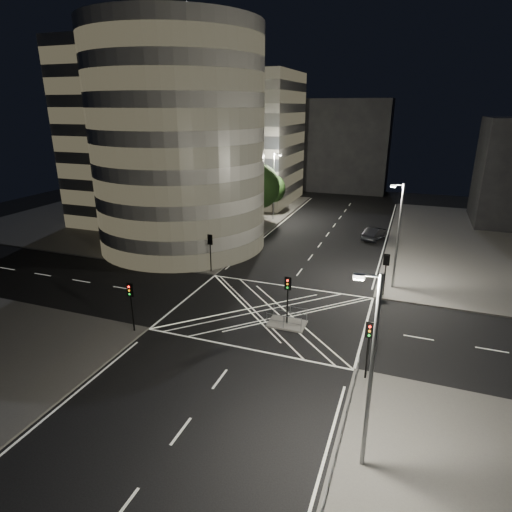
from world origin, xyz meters
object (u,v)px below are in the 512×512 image
at_px(traffic_signal_nl, 131,298).
at_px(street_lamp_right_near, 370,369).
at_px(traffic_signal_fl, 210,246).
at_px(sedan, 375,233).
at_px(traffic_signal_fr, 386,267).
at_px(central_island, 287,324).
at_px(traffic_signal_island, 288,292).
at_px(street_lamp_left_near, 225,210).
at_px(traffic_signal_nr, 369,340).
at_px(street_lamp_left_far, 274,184).
at_px(street_lamp_right_far, 398,233).

bearing_deg(traffic_signal_nl, street_lamp_right_near, -21.55).
bearing_deg(traffic_signal_fl, sedan, 50.38).
bearing_deg(street_lamp_right_near, traffic_signal_fr, 91.75).
xyz_separation_m(central_island, sedan, (4.21, 26.43, 0.74)).
bearing_deg(traffic_signal_island, sedan, 80.95).
bearing_deg(central_island, street_lamp_left_near, 130.27).
bearing_deg(traffic_signal_island, street_lamp_right_near, -59.25).
height_order(central_island, traffic_signal_nr, traffic_signal_nr).
bearing_deg(sedan, street_lamp_left_far, -2.21).
bearing_deg(street_lamp_left_far, traffic_signal_nl, -89.01).
xyz_separation_m(traffic_signal_fl, traffic_signal_island, (10.80, -8.30, 0.00)).
xyz_separation_m(traffic_signal_nr, traffic_signal_island, (-6.80, 5.30, 0.00)).
height_order(street_lamp_left_near, street_lamp_right_far, same).
xyz_separation_m(traffic_signal_nr, street_lamp_right_far, (0.64, 15.80, 2.63)).
height_order(traffic_signal_nr, street_lamp_left_near, street_lamp_left_near).
bearing_deg(street_lamp_left_near, street_lamp_right_far, -9.03).
height_order(traffic_signal_nl, traffic_signal_nr, same).
height_order(traffic_signal_fl, traffic_signal_nl, same).
height_order(street_lamp_left_near, sedan, street_lamp_left_near).
relative_size(traffic_signal_nl, sedan, 0.81).
height_order(traffic_signal_fl, traffic_signal_fr, same).
height_order(street_lamp_right_near, sedan, street_lamp_right_near).
xyz_separation_m(traffic_signal_nl, sedan, (15.01, 31.73, -2.10)).
bearing_deg(traffic_signal_nl, sedan, 64.68).
relative_size(street_lamp_left_near, street_lamp_right_far, 1.00).
xyz_separation_m(central_island, street_lamp_right_near, (7.44, -12.50, 5.47)).
xyz_separation_m(traffic_signal_fl, sedan, (15.01, 18.13, -2.10)).
bearing_deg(traffic_signal_island, street_lamp_left_near, 130.27).
bearing_deg(sedan, central_island, 96.69).
relative_size(traffic_signal_fl, street_lamp_right_far, 0.40).
relative_size(traffic_signal_nl, traffic_signal_island, 1.00).
distance_m(street_lamp_left_near, sedan, 20.84).
xyz_separation_m(traffic_signal_nr, sedan, (-2.59, 31.73, -2.10)).
bearing_deg(traffic_signal_nl, traffic_signal_island, 26.14).
bearing_deg(central_island, street_lamp_right_far, 54.70).
relative_size(traffic_signal_nr, street_lamp_left_near, 0.40).
distance_m(traffic_signal_fr, street_lamp_right_far, 3.48).
bearing_deg(street_lamp_left_near, traffic_signal_island, -49.73).
height_order(street_lamp_right_far, sedan, street_lamp_right_far).
bearing_deg(street_lamp_right_near, street_lamp_left_far, 113.21).
relative_size(traffic_signal_island, street_lamp_left_far, 0.40).
relative_size(traffic_signal_nl, street_lamp_left_near, 0.40).
height_order(traffic_signal_nl, traffic_signal_island, same).
height_order(traffic_signal_fl, sedan, traffic_signal_fl).
bearing_deg(traffic_signal_fl, traffic_signal_nl, -90.00).
bearing_deg(street_lamp_right_far, traffic_signal_fr, -106.11).
relative_size(traffic_signal_fr, street_lamp_left_near, 0.40).
bearing_deg(street_lamp_right_near, traffic_signal_fl, 131.24).
bearing_deg(traffic_signal_nr, traffic_signal_fr, 90.00).
distance_m(street_lamp_left_far, street_lamp_right_near, 47.88).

